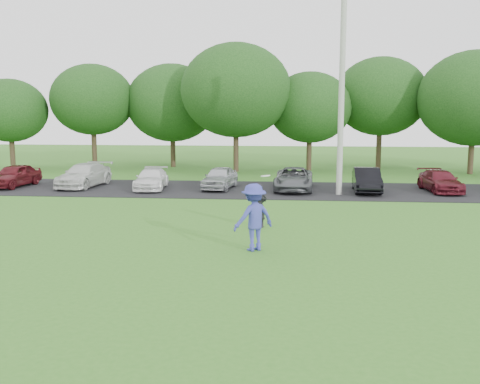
{
  "coord_description": "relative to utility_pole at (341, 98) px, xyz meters",
  "views": [
    {
      "loc": [
        1.73,
        -14.66,
        4.03
      ],
      "look_at": [
        0.0,
        3.5,
        1.3
      ],
      "focal_mm": 40.0,
      "sensor_mm": 36.0,
      "label": 1
    }
  ],
  "objects": [
    {
      "name": "tree_row",
      "position": [
        -2.6,
        11.13,
        0.21
      ],
      "size": [
        42.39,
        9.85,
        8.64
      ],
      "color": "#38281C",
      "rests_on": "ground"
    },
    {
      "name": "parking_lot",
      "position": [
        -4.11,
        1.37,
        -4.68
      ],
      "size": [
        32.0,
        6.5,
        0.03
      ],
      "primitive_type": "cube",
      "color": "black",
      "rests_on": "ground"
    },
    {
      "name": "ground",
      "position": [
        -4.11,
        -11.63,
        -4.7
      ],
      "size": [
        100.0,
        100.0,
        0.0
      ],
      "primitive_type": "plane",
      "color": "#357320",
      "rests_on": "ground"
    },
    {
      "name": "parked_cars",
      "position": [
        -4.45,
        1.27,
        -4.09
      ],
      "size": [
        28.22,
        4.65,
        1.23
      ],
      "color": "#591319",
      "rests_on": "parking_lot"
    },
    {
      "name": "camera_bystander",
      "position": [
        -3.47,
        -7.77,
        -3.92
      ],
      "size": [
        0.61,
        0.45,
        1.56
      ],
      "color": "black",
      "rests_on": "ground"
    },
    {
      "name": "frisbee_player",
      "position": [
        -3.43,
        -11.0,
        -3.71
      ],
      "size": [
        1.47,
        1.34,
        2.26
      ],
      "color": "#393EA3",
      "rests_on": "ground"
    },
    {
      "name": "utility_pole",
      "position": [
        0.0,
        0.0,
        0.0
      ],
      "size": [
        0.28,
        0.28,
        9.39
      ],
      "primitive_type": "cylinder",
      "color": "#AFAFA9",
      "rests_on": "ground"
    }
  ]
}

